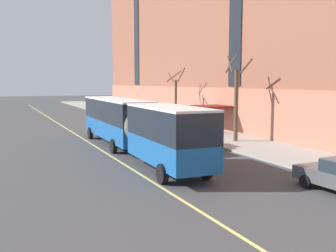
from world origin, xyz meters
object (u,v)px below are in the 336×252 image
object	(u,v)px
parked_car_champagne_0	(198,137)
parked_car_navy_1	(114,115)
street_tree_far_uptown	(236,99)
parked_car_white_4	(155,126)
street_tree_far_downtown	(176,98)
city_bus	(132,123)

from	to	relation	value
parked_car_champagne_0	parked_car_navy_1	world-z (taller)	same
parked_car_champagne_0	street_tree_far_uptown	xyz separation A→B (m)	(4.00, 0.86, 2.82)
parked_car_champagne_0	parked_car_white_4	distance (m)	8.56
parked_car_white_4	street_tree_far_downtown	world-z (taller)	street_tree_far_downtown
parked_car_navy_1	parked_car_white_4	xyz separation A→B (m)	(-0.03, -14.31, 0.00)
city_bus	street_tree_far_downtown	world-z (taller)	street_tree_far_downtown
parked_car_navy_1	street_tree_far_uptown	bearing A→B (deg)	-79.82
parked_car_champagne_0	parked_car_navy_1	size ratio (longest dim) A/B	0.98
parked_car_champagne_0	street_tree_far_uptown	bearing A→B (deg)	12.15
parked_car_champagne_0	parked_car_navy_1	bearing A→B (deg)	89.88
parked_car_navy_1	street_tree_far_downtown	world-z (taller)	street_tree_far_downtown
street_tree_far_uptown	street_tree_far_downtown	world-z (taller)	street_tree_far_uptown
city_bus	parked_car_white_4	xyz separation A→B (m)	(5.36, 8.83, -1.34)
city_bus	parked_car_navy_1	size ratio (longest dim) A/B	4.58
city_bus	street_tree_far_downtown	xyz separation A→B (m)	(9.35, 12.74, 1.09)
parked_car_white_4	street_tree_far_uptown	distance (m)	9.11
parked_car_navy_1	parked_car_white_4	distance (m)	14.31
city_bus	street_tree_far_uptown	world-z (taller)	street_tree_far_uptown
city_bus	street_tree_far_uptown	bearing A→B (deg)	6.89
street_tree_far_uptown	city_bus	bearing A→B (deg)	-173.11
parked_car_navy_1	parked_car_white_4	bearing A→B (deg)	-90.11
parked_car_white_4	street_tree_far_uptown	world-z (taller)	street_tree_far_uptown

